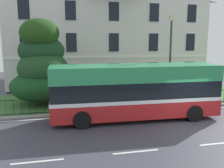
{
  "coord_description": "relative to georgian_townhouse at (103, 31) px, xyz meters",
  "views": [
    {
      "loc": [
        -7.15,
        -11.27,
        4.67
      ],
      "look_at": [
        -3.43,
        5.39,
        1.65
      ],
      "focal_mm": 40.23,
      "sensor_mm": 36.0,
      "label": 1
    }
  ],
  "objects": [
    {
      "name": "georgian_townhouse",
      "position": [
        0.0,
        0.0,
        0.0
      ],
      "size": [
        19.95,
        10.54,
        11.0
      ],
      "color": "silver",
      "rests_on": "ground_plane"
    },
    {
      "name": "evergreen_tree",
      "position": [
        -6.3,
        -9.9,
        -2.92
      ],
      "size": [
        4.47,
        4.47,
        5.99
      ],
      "color": "#423328",
      "rests_on": "ground_plane"
    },
    {
      "name": "single_decker_bus",
      "position": [
        -0.81,
        -14.37,
        -3.96
      ],
      "size": [
        9.91,
        2.85,
        3.22
      ],
      "rotation": [
        0.0,
        0.0,
        -0.03
      ],
      "color": "#B31F20",
      "rests_on": "ground_plane"
    },
    {
      "name": "ground_plane",
      "position": [
        1.84,
        -15.66,
        -5.67
      ],
      "size": [
        60.0,
        56.0,
        0.18
      ],
      "color": "#3D3E48"
    },
    {
      "name": "street_lamp_post",
      "position": [
        2.54,
        -11.84,
        -1.96
      ],
      "size": [
        0.36,
        0.24,
        6.19
      ],
      "color": "#333338",
      "rests_on": "ground_plane"
    },
    {
      "name": "iron_verge_railing",
      "position": [
        -0.0,
        -12.55,
        -5.03
      ],
      "size": [
        17.74,
        0.04,
        0.97
      ],
      "color": "black",
      "rests_on": "ground_plane"
    }
  ]
}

